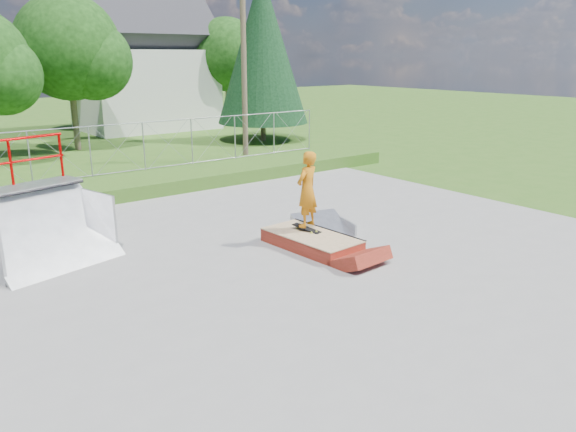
# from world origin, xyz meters

# --- Properties ---
(ground) EXTENTS (120.00, 120.00, 0.00)m
(ground) POSITION_xyz_m (0.00, 0.00, 0.00)
(ground) COLOR #34621C
(ground) RESTS_ON ground
(concrete_pad) EXTENTS (20.00, 16.00, 0.04)m
(concrete_pad) POSITION_xyz_m (0.00, 0.00, 0.02)
(concrete_pad) COLOR gray
(concrete_pad) RESTS_ON ground
(grass_berm) EXTENTS (24.00, 3.00, 0.50)m
(grass_berm) POSITION_xyz_m (0.00, 9.50, 0.25)
(grass_berm) COLOR #34621C
(grass_berm) RESTS_ON ground
(grind_box) EXTENTS (1.40, 2.62, 0.38)m
(grind_box) POSITION_xyz_m (2.13, 0.92, 0.19)
(grind_box) COLOR maroon
(grind_box) RESTS_ON concrete_pad
(quarter_pipe) EXTENTS (3.29, 2.98, 2.78)m
(quarter_pipe) POSITION_xyz_m (-3.36, 4.00, 1.39)
(quarter_pipe) COLOR #A0A3A8
(quarter_pipe) RESTS_ON concrete_pad
(flat_bank_ramp) EXTENTS (1.66, 1.72, 0.41)m
(flat_bank_ramp) POSITION_xyz_m (3.22, 1.72, 0.21)
(flat_bank_ramp) COLOR #A0A3A8
(flat_bank_ramp) RESTS_ON concrete_pad
(skateboard) EXTENTS (0.43, 0.82, 0.13)m
(skateboard) POSITION_xyz_m (2.24, 1.24, 0.42)
(skateboard) COLOR black
(skateboard) RESTS_ON grind_box
(skater) EXTENTS (0.80, 0.64, 1.91)m
(skater) POSITION_xyz_m (2.24, 1.24, 1.37)
(skater) COLOR orange
(skater) RESTS_ON grind_box
(chain_link_fence) EXTENTS (20.00, 0.06, 1.80)m
(chain_link_fence) POSITION_xyz_m (0.00, 10.50, 1.40)
(chain_link_fence) COLOR #91959A
(chain_link_fence) RESTS_ON grass_berm
(gable_house) EXTENTS (8.40, 6.08, 8.94)m
(gable_house) POSITION_xyz_m (9.00, 26.00, 3.84)
(gable_house) COLOR silver
(gable_house) RESTS_ON ground
(utility_pole) EXTENTS (0.24, 0.24, 8.00)m
(utility_pole) POSITION_xyz_m (7.50, 12.00, 4.00)
(utility_pole) COLOR brown
(utility_pole) RESTS_ON ground
(tree_center) EXTENTS (5.44, 5.12, 7.60)m
(tree_center) POSITION_xyz_m (2.78, 19.81, 4.85)
(tree_center) COLOR brown
(tree_center) RESTS_ON ground
(tree_right_far) EXTENTS (5.10, 4.80, 7.12)m
(tree_right_far) POSITION_xyz_m (14.27, 23.82, 4.54)
(tree_right_far) COLOR brown
(tree_right_far) RESTS_ON ground
(tree_back_mid) EXTENTS (4.08, 3.84, 5.70)m
(tree_back_mid) POSITION_xyz_m (5.21, 27.86, 3.63)
(tree_back_mid) COLOR brown
(tree_back_mid) RESTS_ON ground
(conifer_tree) EXTENTS (5.04, 5.04, 9.10)m
(conifer_tree) POSITION_xyz_m (12.00, 17.00, 5.05)
(conifer_tree) COLOR brown
(conifer_tree) RESTS_ON ground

